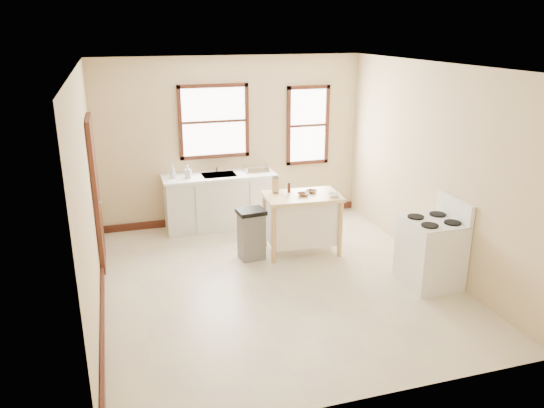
{
  "coord_description": "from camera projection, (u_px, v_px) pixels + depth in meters",
  "views": [
    {
      "loc": [
        -1.91,
        -6.11,
        3.24
      ],
      "look_at": [
        0.07,
        0.4,
        0.95
      ],
      "focal_mm": 35.0,
      "sensor_mm": 36.0,
      "label": 1
    }
  ],
  "objects": [
    {
      "name": "faucet",
      "position": [
        217.0,
        165.0,
        8.85
      ],
      "size": [
        0.03,
        0.03,
        0.22
      ],
      "primitive_type": "cylinder",
      "color": "silver",
      "rests_on": "sink_counter"
    },
    {
      "name": "floor",
      "position": [
        276.0,
        281.0,
        7.1
      ],
      "size": [
        5.0,
        5.0,
        0.0
      ],
      "primitive_type": "plane",
      "color": "beige",
      "rests_on": "ground"
    },
    {
      "name": "window_main",
      "position": [
        214.0,
        122.0,
        8.71
      ],
      "size": [
        1.17,
        0.06,
        1.22
      ],
      "primitive_type": null,
      "color": "#351A0E",
      "rests_on": "wall_back"
    },
    {
      "name": "door_left",
      "position": [
        96.0,
        193.0,
        7.34
      ],
      "size": [
        0.06,
        0.9,
        2.1
      ],
      "primitive_type": "cube",
      "color": "#351A0E",
      "rests_on": "ground"
    },
    {
      "name": "bowl_b",
      "position": [
        312.0,
        191.0,
        7.84
      ],
      "size": [
        0.22,
        0.22,
        0.04
      ],
      "primitive_type": "imported",
      "rotation": [
        0.0,
        0.0,
        0.6
      ],
      "color": "brown",
      "rests_on": "kitchen_island"
    },
    {
      "name": "sink_counter",
      "position": [
        220.0,
        201.0,
        8.87
      ],
      "size": [
        1.86,
        0.62,
        0.92
      ],
      "primitive_type": null,
      "color": "silver",
      "rests_on": "ground"
    },
    {
      "name": "window_side",
      "position": [
        308.0,
        125.0,
        9.21
      ],
      "size": [
        0.77,
        0.06,
        1.37
      ],
      "primitive_type": null,
      "color": "#351A0E",
      "rests_on": "wall_back"
    },
    {
      "name": "bowl_c",
      "position": [
        334.0,
        195.0,
        7.67
      ],
      "size": [
        0.2,
        0.2,
        0.05
      ],
      "primitive_type": "imported",
      "rotation": [
        0.0,
        0.0,
        0.27
      ],
      "color": "white",
      "rests_on": "kitchen_island"
    },
    {
      "name": "wall_right",
      "position": [
        432.0,
        167.0,
        7.28
      ],
      "size": [
        0.04,
        5.0,
        2.8
      ],
      "primitive_type": "cube",
      "color": "#D3C08B",
      "rests_on": "ground"
    },
    {
      "name": "trash_bin",
      "position": [
        251.0,
        234.0,
        7.68
      ],
      "size": [
        0.42,
        0.36,
        0.75
      ],
      "primitive_type": null,
      "rotation": [
        0.0,
        0.0,
        0.1
      ],
      "color": "slate",
      "rests_on": "ground"
    },
    {
      "name": "ceiling",
      "position": [
        276.0,
        66.0,
        6.21
      ],
      "size": [
        5.0,
        5.0,
        0.0
      ],
      "primitive_type": "plane",
      "rotation": [
        3.14,
        0.0,
        0.0
      ],
      "color": "white",
      "rests_on": "ground"
    },
    {
      "name": "gas_stove",
      "position": [
        431.0,
        243.0,
        6.86
      ],
      "size": [
        0.71,
        0.72,
        1.16
      ],
      "primitive_type": null,
      "color": "white",
      "rests_on": "ground"
    },
    {
      "name": "soap_bottle_b",
      "position": [
        188.0,
        172.0,
        8.5
      ],
      "size": [
        0.12,
        0.12,
        0.21
      ],
      "primitive_type": "imported",
      "rotation": [
        0.0,
        0.0,
        -0.36
      ],
      "color": "#B2B2B2",
      "rests_on": "sink_counter"
    },
    {
      "name": "soap_bottle_a",
      "position": [
        173.0,
        172.0,
        8.48
      ],
      "size": [
        0.1,
        0.1,
        0.22
      ],
      "primitive_type": "imported",
      "rotation": [
        0.0,
        0.0,
        -0.14
      ],
      "color": "#B2B2B2",
      "rests_on": "sink_counter"
    },
    {
      "name": "knife_block",
      "position": [
        276.0,
        186.0,
        7.82
      ],
      "size": [
        0.13,
        0.13,
        0.2
      ],
      "primitive_type": null,
      "rotation": [
        0.0,
        0.0,
        -0.35
      ],
      "color": "tan",
      "rests_on": "kitchen_island"
    },
    {
      "name": "dish_rack",
      "position": [
        256.0,
        169.0,
        8.89
      ],
      "size": [
        0.5,
        0.45,
        0.1
      ],
      "primitive_type": null,
      "rotation": [
        0.0,
        0.0,
        0.42
      ],
      "color": "silver",
      "rests_on": "sink_counter"
    },
    {
      "name": "wall_left",
      "position": [
        88.0,
        196.0,
        6.04
      ],
      "size": [
        0.04,
        5.0,
        2.8
      ],
      "primitive_type": "cube",
      "color": "#D3C08B",
      "rests_on": "ground"
    },
    {
      "name": "bowl_a",
      "position": [
        303.0,
        194.0,
        7.7
      ],
      "size": [
        0.18,
        0.18,
        0.04
      ],
      "primitive_type": "imported",
      "rotation": [
        0.0,
        0.0,
        0.09
      ],
      "color": "brown",
      "rests_on": "kitchen_island"
    },
    {
      "name": "wall_back",
      "position": [
        232.0,
        141.0,
        8.92
      ],
      "size": [
        4.5,
        0.04,
        2.8
      ],
      "primitive_type": "cube",
      "color": "#D3C08B",
      "rests_on": "ground"
    },
    {
      "name": "kitchen_island",
      "position": [
        302.0,
        224.0,
        7.89
      ],
      "size": [
        1.14,
        0.77,
        0.9
      ],
      "primitive_type": null,
      "rotation": [
        0.0,
        0.0,
        -0.07
      ],
      "color": "#FBD293",
      "rests_on": "ground"
    },
    {
      "name": "pepper_grinder",
      "position": [
        289.0,
        188.0,
        7.84
      ],
      "size": [
        0.04,
        0.04,
        0.15
      ],
      "primitive_type": "cylinder",
      "rotation": [
        0.0,
        0.0,
        0.01
      ],
      "color": "#3B1810",
      "rests_on": "kitchen_island"
    },
    {
      "name": "baseboard_back",
      "position": [
        234.0,
        216.0,
        9.32
      ],
      "size": [
        4.5,
        0.04,
        0.12
      ],
      "primitive_type": "cube",
      "color": "#351A0E",
      "rests_on": "ground"
    },
    {
      "name": "baseboard_left",
      "position": [
        103.0,
        300.0,
        6.47
      ],
      "size": [
        0.04,
        5.0,
        0.12
      ],
      "primitive_type": "cube",
      "color": "#351A0E",
      "rests_on": "ground"
    }
  ]
}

